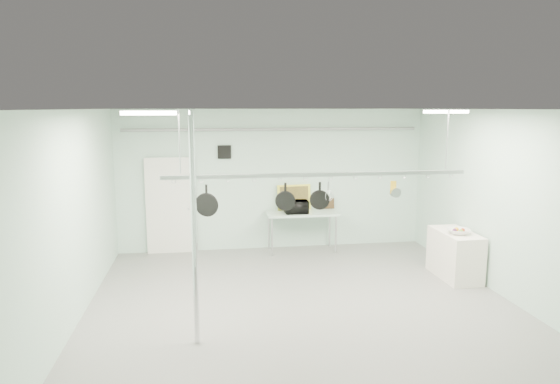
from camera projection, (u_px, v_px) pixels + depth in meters
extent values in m
plane|color=gray|center=(308.00, 317.00, 7.77)|extent=(8.00, 8.00, 0.00)
cube|color=silver|center=(310.00, 110.00, 7.24)|extent=(7.00, 8.00, 0.02)
cube|color=#ACCFBC|center=(273.00, 180.00, 11.39)|extent=(7.00, 0.02, 3.20)
cube|color=#ACCFBC|center=(522.00, 210.00, 8.02)|extent=(0.02, 8.00, 3.20)
cube|color=silver|center=(171.00, 207.00, 11.10)|extent=(1.10, 0.10, 2.20)
cube|color=black|center=(224.00, 152.00, 11.10)|extent=(0.30, 0.04, 0.30)
cylinder|color=gray|center=(274.00, 129.00, 11.11)|extent=(6.60, 0.07, 0.07)
cylinder|color=silver|center=(194.00, 231.00, 6.67)|extent=(0.08, 0.08, 3.20)
cube|color=silver|center=(302.00, 213.00, 11.22)|extent=(1.60, 0.70, 0.05)
cylinder|color=#B7B7BC|center=(272.00, 237.00, 10.92)|extent=(0.04, 0.04, 0.86)
cylinder|color=#B7B7BC|center=(269.00, 231.00, 11.46)|extent=(0.04, 0.04, 0.86)
cylinder|color=#B7B7BC|center=(336.00, 234.00, 11.13)|extent=(0.04, 0.04, 0.86)
cylinder|color=#B7B7BC|center=(330.00, 229.00, 11.68)|extent=(0.04, 0.04, 0.86)
cube|color=white|center=(455.00, 255.00, 9.53)|extent=(0.60, 1.20, 0.90)
cube|color=#B7B7BC|center=(318.00, 175.00, 7.73)|extent=(4.80, 0.06, 0.06)
cylinder|color=#B7B7BC|center=(179.00, 144.00, 7.33)|extent=(0.02, 0.02, 0.94)
cylinder|color=#B7B7BC|center=(447.00, 141.00, 7.95)|extent=(0.02, 0.02, 0.94)
cube|color=white|center=(149.00, 113.00, 6.14)|extent=(0.65, 0.30, 0.05)
cube|color=white|center=(446.00, 112.00, 8.18)|extent=(0.65, 0.30, 0.05)
imported|color=black|center=(296.00, 207.00, 11.08)|extent=(0.52, 0.35, 0.28)
cylinder|color=silver|center=(301.00, 208.00, 11.15)|extent=(0.23, 0.23, 0.23)
cube|color=yellow|center=(294.00, 197.00, 11.44)|extent=(0.79, 0.19, 0.58)
cube|color=#382713|center=(328.00, 203.00, 11.59)|extent=(0.30, 0.09, 0.25)
imported|color=silver|center=(459.00, 231.00, 9.28)|extent=(0.49, 0.49, 0.10)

